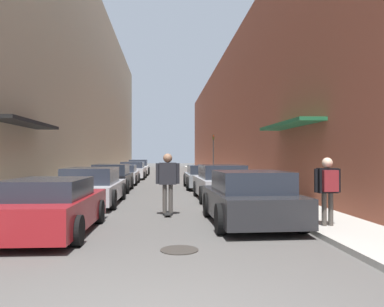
{
  "coord_description": "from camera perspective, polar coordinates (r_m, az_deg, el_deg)",
  "views": [
    {
      "loc": [
        0.12,
        -3.41,
        1.73
      ],
      "look_at": [
        1.17,
        10.55,
        1.83
      ],
      "focal_mm": 35.0,
      "sensor_mm": 36.0,
      "label": 1
    }
  ],
  "objects": [
    {
      "name": "parked_car_left_3",
      "position": [
        23.46,
        -10.53,
        -3.21
      ],
      "size": [
        1.94,
        4.0,
        1.19
      ],
      "color": "#B7B7BC",
      "rests_on": "ground"
    },
    {
      "name": "parked_car_left_0",
      "position": [
        8.96,
        -20.77,
        -7.63
      ],
      "size": [
        1.9,
        4.01,
        1.23
      ],
      "color": "maroon",
      "rests_on": "ground"
    },
    {
      "name": "parked_car_right_0",
      "position": [
        9.66,
        8.78,
        -6.81
      ],
      "size": [
        2.05,
        3.96,
        1.36
      ],
      "color": "#232326",
      "rests_on": "ground"
    },
    {
      "name": "parked_car_right_2",
      "position": [
        20.17,
        1.87,
        -3.57
      ],
      "size": [
        2.07,
        4.23,
        1.25
      ],
      "color": "gray",
      "rests_on": "ground"
    },
    {
      "name": "building_row_left",
      "position": [
        33.85,
        -16.89,
        9.45
      ],
      "size": [
        4.9,
        58.28,
        15.04
      ],
      "color": "tan",
      "rests_on": "ground"
    },
    {
      "name": "parked_car_left_5",
      "position": [
        34.4,
        -8.16,
        -2.16
      ],
      "size": [
        1.92,
        4.11,
        1.41
      ],
      "color": "silver",
      "rests_on": "ground"
    },
    {
      "name": "parked_car_left_4",
      "position": [
        28.88,
        -9.0,
        -2.59
      ],
      "size": [
        1.98,
        4.34,
        1.31
      ],
      "color": "#B7B7BC",
      "rests_on": "ground"
    },
    {
      "name": "manhole_cover",
      "position": [
        7.09,
        -1.94,
        -14.47
      ],
      "size": [
        0.7,
        0.7,
        0.02
      ],
      "color": "#332D28",
      "rests_on": "ground"
    },
    {
      "name": "ground",
      "position": [
        26.78,
        -4.54,
        -4.12
      ],
      "size": [
        128.21,
        128.21,
        0.0
      ],
      "primitive_type": "plane",
      "color": "#4C4947"
    },
    {
      "name": "skateboarder",
      "position": [
        10.95,
        -3.73,
        -3.63
      ],
      "size": [
        0.69,
        0.78,
        1.81
      ],
      "color": "black",
      "rests_on": "ground"
    },
    {
      "name": "parked_car_left_1",
      "position": [
        13.86,
        -14.94,
        -4.93
      ],
      "size": [
        2.0,
        4.62,
        1.32
      ],
      "color": "#B7B7BC",
      "rests_on": "ground"
    },
    {
      "name": "parked_car_right_1",
      "position": [
        14.92,
        4.43,
        -4.5
      ],
      "size": [
        1.94,
        4.32,
        1.39
      ],
      "color": "#B7B7BC",
      "rests_on": "ground"
    },
    {
      "name": "pedestrian",
      "position": [
        9.21,
        20.01,
        -4.28
      ],
      "size": [
        0.63,
        0.35,
        1.58
      ],
      "color": "#47423D",
      "rests_on": "curb_strip_right"
    },
    {
      "name": "parked_car_left_2",
      "position": [
        18.8,
        -12.13,
        -3.72
      ],
      "size": [
        1.89,
        3.92,
        1.34
      ],
      "color": "black",
      "rests_on": "ground"
    },
    {
      "name": "building_row_right",
      "position": [
        33.48,
        7.95,
        5.59
      ],
      "size": [
        4.9,
        58.28,
        10.46
      ],
      "color": "brown",
      "rests_on": "ground"
    },
    {
      "name": "curb_strip_right",
      "position": [
        32.85,
        3.0,
        -3.32
      ],
      "size": [
        1.8,
        58.28,
        0.12
      ],
      "color": "#A3A099",
      "rests_on": "ground"
    },
    {
      "name": "curb_strip_left",
      "position": [
        32.89,
        -11.97,
        -3.31
      ],
      "size": [
        1.8,
        58.28,
        0.12
      ],
      "color": "#A3A099",
      "rests_on": "ground"
    },
    {
      "name": "traffic_light",
      "position": [
        33.21,
        3.27,
        0.56
      ],
      "size": [
        0.16,
        0.22,
        3.52
      ],
      "color": "#2D2D2D",
      "rests_on": "curb_strip_right"
    }
  ]
}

